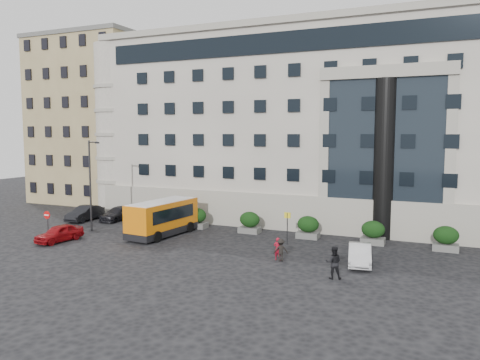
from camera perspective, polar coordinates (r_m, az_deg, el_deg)
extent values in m
plane|color=black|center=(34.55, -5.66, -8.76)|extent=(120.00, 120.00, 0.00)
cube|color=#9F978C|center=(52.22, 12.12, 6.02)|extent=(44.00, 24.00, 18.00)
cylinder|color=black|center=(39.78, 17.19, 2.41)|extent=(1.80, 1.80, 13.00)
cube|color=#8E7B52|center=(63.63, -15.99, 6.76)|extent=(14.00, 14.00, 20.00)
cube|color=brown|center=(79.99, -9.42, 7.36)|extent=(13.00, 13.00, 22.00)
cube|color=#585855|center=(43.04, -5.26, -5.51)|extent=(1.80, 1.20, 0.50)
ellipsoid|color=black|center=(42.87, -5.27, -4.31)|extent=(1.80, 1.26, 1.34)
cube|color=#585855|center=(40.84, 1.19, -6.10)|extent=(1.80, 1.20, 0.50)
ellipsoid|color=black|center=(40.66, 1.19, -4.83)|extent=(1.80, 1.26, 1.34)
cube|color=#585855|center=(39.21, 8.29, -6.66)|extent=(1.80, 1.20, 0.50)
ellipsoid|color=black|center=(39.02, 8.30, -5.34)|extent=(1.80, 1.26, 1.34)
cube|color=#585855|center=(38.22, 15.89, -7.15)|extent=(1.80, 1.20, 0.50)
ellipsoid|color=black|center=(38.03, 15.92, -5.80)|extent=(1.80, 1.26, 1.34)
cube|color=#585855|center=(37.93, 23.76, -7.52)|extent=(1.80, 1.20, 0.50)
ellipsoid|color=black|center=(37.74, 23.82, -6.16)|extent=(1.80, 1.26, 1.34)
cylinder|color=#262628|center=(43.14, -17.79, -0.70)|extent=(0.16, 0.16, 8.00)
cylinder|color=#262628|center=(42.60, -17.49, 4.43)|extent=(0.90, 0.12, 0.12)
cube|color=black|center=(42.31, -17.02, 4.36)|extent=(0.35, 0.18, 0.14)
cylinder|color=#262628|center=(36.62, 5.78, -5.92)|extent=(0.08, 0.08, 2.50)
cube|color=yellow|center=(36.42, 5.80, -4.30)|extent=(0.50, 0.06, 0.45)
cylinder|color=#262628|center=(41.39, -22.37, -5.18)|extent=(0.08, 0.08, 2.20)
cylinder|color=red|center=(41.19, -22.48, -3.97)|extent=(0.64, 0.05, 0.64)
cube|color=white|center=(41.16, -22.52, -3.97)|extent=(0.45, 0.04, 0.10)
cube|color=orange|center=(40.04, -9.42, -4.27)|extent=(3.06, 7.20, 2.35)
cube|color=black|center=(40.28, -9.39, -6.06)|extent=(3.11, 7.24, 0.55)
cube|color=black|center=(40.01, -9.43, -3.95)|extent=(2.97, 5.67, 1.05)
cube|color=silver|center=(39.87, -9.45, -2.68)|extent=(2.91, 6.84, 0.18)
cylinder|color=black|center=(39.37, -12.81, -6.40)|extent=(0.37, 0.92, 0.90)
cylinder|color=black|center=(37.84, -10.08, -6.84)|extent=(0.37, 0.92, 0.90)
cylinder|color=black|center=(42.74, -8.79, -5.36)|extent=(0.37, 0.92, 0.90)
cylinder|color=black|center=(41.33, -6.15, -5.71)|extent=(0.37, 0.92, 0.90)
cube|color=maroon|center=(56.35, -7.00, -1.60)|extent=(2.35, 3.52, 2.37)
cube|color=maroon|center=(54.24, -8.21, -2.31)|extent=(2.16, 1.62, 1.61)
cube|color=black|center=(53.62, -8.55, -2.05)|extent=(1.81, 0.21, 0.76)
cylinder|color=black|center=(54.93, -9.10, -2.95)|extent=(0.29, 0.81, 0.80)
cylinder|color=black|center=(53.93, -7.17, -3.08)|extent=(0.29, 0.81, 0.80)
cylinder|color=black|center=(57.64, -7.56, -2.52)|extent=(0.29, 0.81, 0.80)
cylinder|color=black|center=(56.69, -5.69, -2.64)|extent=(0.29, 0.81, 0.80)
imported|color=maroon|center=(40.20, -21.17, -6.07)|extent=(2.09, 4.14, 1.35)
imported|color=black|center=(48.83, -18.36, -3.86)|extent=(1.88, 4.55, 1.47)
imported|color=black|center=(48.26, -14.66, -3.98)|extent=(1.83, 4.44, 1.29)
imported|color=black|center=(49.69, -11.77, -3.57)|extent=(2.51, 5.09, 1.39)
imported|color=silver|center=(32.16, 14.39, -8.77)|extent=(2.09, 4.27, 1.35)
imported|color=maroon|center=(32.28, 4.62, -8.36)|extent=(0.57, 0.38, 1.56)
imported|color=black|center=(28.71, 11.34, -9.83)|extent=(1.12, 0.98, 1.97)
imported|color=black|center=(32.04, 4.99, -8.50)|extent=(1.14, 0.97, 1.53)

